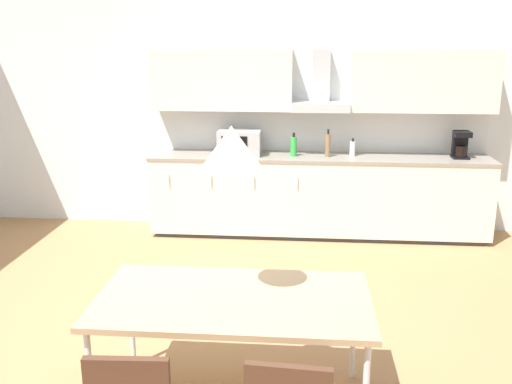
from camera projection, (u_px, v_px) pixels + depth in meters
The scene contains 12 objects.
ground_plane at pixel (197, 338), 4.37m from camera, with size 9.32×8.32×0.02m, color #9E754C.
wall_back at pixel (238, 113), 6.73m from camera, with size 7.45×0.10×2.71m, color silver.
kitchen_counter at pixel (318, 195), 6.55m from camera, with size 3.83×0.62×0.93m.
backsplash_tile at pixel (319, 132), 6.65m from camera, with size 3.81×0.02×0.46m, color silver.
upper_wall_cabinets at pixel (321, 81), 6.34m from camera, with size 3.81×0.40×0.68m.
microwave at pixel (240, 142), 6.47m from camera, with size 0.48×0.35×0.28m.
coffee_maker at pixel (461, 144), 6.29m from camera, with size 0.18×0.19×0.30m.
bottle_brown at pixel (328, 145), 6.35m from camera, with size 0.06×0.06×0.31m.
bottle_white at pixel (352, 148), 6.40m from camera, with size 0.06×0.06×0.20m.
bottle_green at pixel (294, 146), 6.39m from camera, with size 0.07×0.07×0.26m.
dining_table at pixel (233, 304), 3.37m from camera, with size 1.62×0.88×0.73m.
pendant_lamp at pixel (231, 146), 3.12m from camera, with size 0.32×0.32×0.22m, color silver.
Camera 1 is at (0.78, -3.88, 2.21)m, focal length 40.00 mm.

